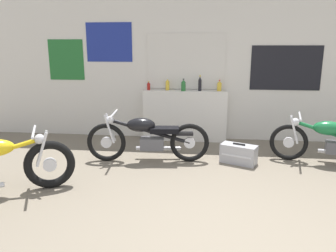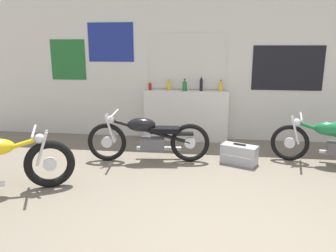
{
  "view_description": "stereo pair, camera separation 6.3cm",
  "coord_description": "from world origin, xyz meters",
  "px_view_note": "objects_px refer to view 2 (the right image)",
  "views": [
    {
      "loc": [
        -0.29,
        -2.7,
        1.8
      ],
      "look_at": [
        -0.8,
        1.82,
        0.7
      ],
      "focal_mm": 35.0,
      "sensor_mm": 36.0,
      "label": 1
    },
    {
      "loc": [
        -0.23,
        -2.69,
        1.8
      ],
      "look_at": [
        -0.8,
        1.82,
        0.7
      ],
      "focal_mm": 35.0,
      "sensor_mm": 36.0,
      "label": 2
    }
  ],
  "objects_px": {
    "bottle_leftmost": "(150,86)",
    "bottle_rightmost": "(221,86)",
    "hard_case_silver": "(239,154)",
    "bottle_right_center": "(201,84)",
    "bottle_left_center": "(169,85)",
    "bottle_center": "(185,86)",
    "motorcycle_black": "(148,137)",
    "motorcycle_green": "(336,141)"
  },
  "relations": [
    {
      "from": "bottle_rightmost",
      "to": "motorcycle_black",
      "type": "relative_size",
      "value": 0.11
    },
    {
      "from": "hard_case_silver",
      "to": "bottle_right_center",
      "type": "bearing_deg",
      "value": 117.53
    },
    {
      "from": "bottle_left_center",
      "to": "bottle_right_center",
      "type": "height_order",
      "value": "bottle_right_center"
    },
    {
      "from": "bottle_leftmost",
      "to": "motorcycle_black",
      "type": "bearing_deg",
      "value": -81.14
    },
    {
      "from": "bottle_center",
      "to": "bottle_rightmost",
      "type": "xyz_separation_m",
      "value": [
        0.68,
        0.07,
        -0.01
      ]
    },
    {
      "from": "bottle_left_center",
      "to": "bottle_center",
      "type": "xyz_separation_m",
      "value": [
        0.32,
        -0.09,
        -0.0
      ]
    },
    {
      "from": "bottle_leftmost",
      "to": "hard_case_silver",
      "type": "relative_size",
      "value": 0.28
    },
    {
      "from": "bottle_left_center",
      "to": "bottle_center",
      "type": "distance_m",
      "value": 0.33
    },
    {
      "from": "bottle_center",
      "to": "bottle_leftmost",
      "type": "bearing_deg",
      "value": 174.67
    },
    {
      "from": "motorcycle_black",
      "to": "bottle_right_center",
      "type": "bearing_deg",
      "value": 59.28
    },
    {
      "from": "bottle_right_center",
      "to": "motorcycle_green",
      "type": "bearing_deg",
      "value": -28.58
    },
    {
      "from": "bottle_left_center",
      "to": "hard_case_silver",
      "type": "distance_m",
      "value": 2.05
    },
    {
      "from": "bottle_leftmost",
      "to": "bottle_rightmost",
      "type": "relative_size",
      "value": 0.81
    },
    {
      "from": "bottle_rightmost",
      "to": "motorcycle_black",
      "type": "distance_m",
      "value": 1.91
    },
    {
      "from": "motorcycle_black",
      "to": "motorcycle_green",
      "type": "height_order",
      "value": "motorcycle_black"
    },
    {
      "from": "bottle_right_center",
      "to": "hard_case_silver",
      "type": "height_order",
      "value": "bottle_right_center"
    },
    {
      "from": "bottle_center",
      "to": "bottle_right_center",
      "type": "distance_m",
      "value": 0.32
    },
    {
      "from": "bottle_leftmost",
      "to": "bottle_left_center",
      "type": "relative_size",
      "value": 0.73
    },
    {
      "from": "bottle_rightmost",
      "to": "hard_case_silver",
      "type": "bearing_deg",
      "value": -77.52
    },
    {
      "from": "bottle_right_center",
      "to": "bottle_rightmost",
      "type": "height_order",
      "value": "bottle_right_center"
    },
    {
      "from": "motorcycle_black",
      "to": "hard_case_silver",
      "type": "xyz_separation_m",
      "value": [
        1.44,
        0.07,
        -0.25
      ]
    },
    {
      "from": "bottle_leftmost",
      "to": "bottle_right_center",
      "type": "xyz_separation_m",
      "value": [
        1.0,
        -0.02,
        0.06
      ]
    },
    {
      "from": "motorcycle_black",
      "to": "bottle_leftmost",
      "type": "bearing_deg",
      "value": 98.86
    },
    {
      "from": "bottle_rightmost",
      "to": "bottle_right_center",
      "type": "bearing_deg",
      "value": -174.88
    },
    {
      "from": "motorcycle_green",
      "to": "bottle_right_center",
      "type": "bearing_deg",
      "value": 151.42
    },
    {
      "from": "bottle_leftmost",
      "to": "bottle_center",
      "type": "xyz_separation_m",
      "value": [
        0.68,
        -0.06,
        0.03
      ]
    },
    {
      "from": "motorcycle_black",
      "to": "hard_case_silver",
      "type": "relative_size",
      "value": 3.23
    },
    {
      "from": "bottle_right_center",
      "to": "bottle_rightmost",
      "type": "bearing_deg",
      "value": 5.12
    },
    {
      "from": "bottle_left_center",
      "to": "bottle_right_center",
      "type": "relative_size",
      "value": 0.79
    },
    {
      "from": "bottle_rightmost",
      "to": "motorcycle_green",
      "type": "distance_m",
      "value": 2.22
    },
    {
      "from": "bottle_leftmost",
      "to": "bottle_center",
      "type": "height_order",
      "value": "bottle_center"
    },
    {
      "from": "motorcycle_green",
      "to": "bottle_left_center",
      "type": "bearing_deg",
      "value": 156.34
    },
    {
      "from": "bottle_left_center",
      "to": "bottle_right_center",
      "type": "xyz_separation_m",
      "value": [
        0.63,
        -0.05,
        0.03
      ]
    },
    {
      "from": "bottle_left_center",
      "to": "bottle_center",
      "type": "height_order",
      "value": "bottle_left_center"
    },
    {
      "from": "bottle_leftmost",
      "to": "motorcycle_black",
      "type": "xyz_separation_m",
      "value": [
        0.21,
        -1.35,
        -0.66
      ]
    },
    {
      "from": "bottle_leftmost",
      "to": "bottle_left_center",
      "type": "height_order",
      "value": "bottle_left_center"
    },
    {
      "from": "bottle_left_center",
      "to": "hard_case_silver",
      "type": "relative_size",
      "value": 0.39
    },
    {
      "from": "bottle_leftmost",
      "to": "hard_case_silver",
      "type": "xyz_separation_m",
      "value": [
        1.65,
        -1.28,
        -0.9
      ]
    },
    {
      "from": "bottle_center",
      "to": "bottle_right_center",
      "type": "xyz_separation_m",
      "value": [
        0.31,
        0.04,
        0.03
      ]
    },
    {
      "from": "bottle_left_center",
      "to": "bottle_rightmost",
      "type": "distance_m",
      "value": 1.0
    },
    {
      "from": "motorcycle_black",
      "to": "motorcycle_green",
      "type": "bearing_deg",
      "value": 3.35
    },
    {
      "from": "motorcycle_black",
      "to": "hard_case_silver",
      "type": "distance_m",
      "value": 1.46
    }
  ]
}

